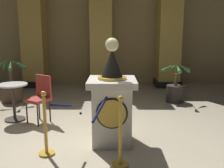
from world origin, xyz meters
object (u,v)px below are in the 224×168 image
(potted_palm_left, at_px, (12,89))
(cafe_table, at_px, (13,97))
(stanchion_near, at_px, (46,133))
(pedestal_clock, at_px, (112,104))
(stanchion_far, at_px, (120,142))
(potted_palm_right, at_px, (175,90))
(cafe_chair_red, at_px, (40,95))

(potted_palm_left, height_order, cafe_table, potted_palm_left)
(stanchion_near, distance_m, cafe_table, 1.87)
(cafe_table, bearing_deg, pedestal_clock, -27.99)
(pedestal_clock, bearing_deg, stanchion_near, -156.12)
(cafe_table, bearing_deg, stanchion_far, -40.39)
(stanchion_near, relative_size, potted_palm_right, 0.92)
(potted_palm_right, xyz_separation_m, cafe_table, (-3.70, -1.45, 0.17))
(stanchion_near, bearing_deg, cafe_chair_red, 108.28)
(cafe_table, xyz_separation_m, cafe_chair_red, (0.59, -0.09, 0.08))
(stanchion_near, bearing_deg, pedestal_clock, 23.88)
(stanchion_far, distance_m, potted_palm_left, 4.32)
(stanchion_far, xyz_separation_m, cafe_chair_red, (-1.58, 1.76, 0.23))
(cafe_table, bearing_deg, stanchion_near, -55.04)
(stanchion_near, relative_size, cafe_table, 1.27)
(pedestal_clock, height_order, cafe_chair_red, pedestal_clock)
(stanchion_near, height_order, potted_palm_left, potted_palm_left)
(potted_palm_right, bearing_deg, cafe_chair_red, -153.69)
(potted_palm_left, relative_size, cafe_chair_red, 1.23)
(potted_palm_left, relative_size, cafe_table, 1.53)
(stanchion_near, xyz_separation_m, potted_palm_left, (-1.69, 2.98, -0.01))
(pedestal_clock, xyz_separation_m, cafe_table, (-2.05, 1.09, -0.18))
(potted_palm_right, bearing_deg, stanchion_near, -131.53)
(cafe_chair_red, bearing_deg, cafe_table, 171.71)
(stanchion_far, xyz_separation_m, potted_palm_right, (1.54, 3.30, -0.02))
(stanchion_far, bearing_deg, potted_palm_left, 130.28)
(cafe_chair_red, bearing_deg, stanchion_near, -71.72)
(stanchion_far, height_order, cafe_table, stanchion_far)
(stanchion_near, xyz_separation_m, potted_palm_right, (2.64, 2.98, -0.02))
(pedestal_clock, height_order, stanchion_near, pedestal_clock)
(potted_palm_left, bearing_deg, pedestal_clock, -43.53)
(cafe_table, height_order, cafe_chair_red, cafe_chair_red)
(pedestal_clock, height_order, cafe_table, pedestal_clock)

